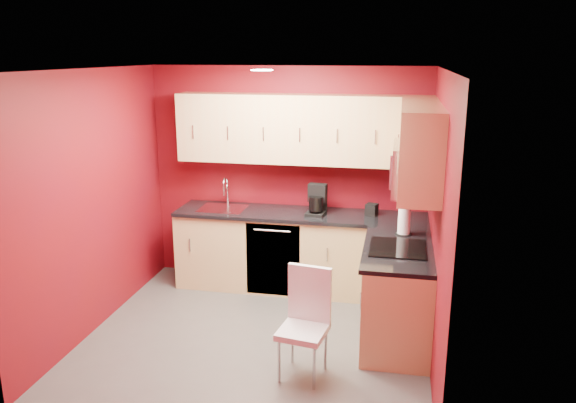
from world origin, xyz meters
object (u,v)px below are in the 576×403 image
(paper_towel, at_px, (404,221))
(microwave, at_px, (415,168))
(sink, at_px, (223,205))
(dining_chair, at_px, (303,326))
(napkin_holder, at_px, (372,209))
(coffee_maker, at_px, (316,200))

(paper_towel, bearing_deg, microwave, -81.58)
(sink, height_order, dining_chair, sink)
(dining_chair, bearing_deg, napkin_holder, 85.60)
(dining_chair, bearing_deg, paper_towel, 66.27)
(napkin_holder, height_order, dining_chair, napkin_holder)
(microwave, bearing_deg, napkin_holder, 111.22)
(coffee_maker, height_order, napkin_holder, coffee_maker)
(napkin_holder, xyz_separation_m, dining_chair, (-0.44, -1.84, -0.51))
(paper_towel, height_order, dining_chair, paper_towel)
(sink, height_order, napkin_holder, sink)
(paper_towel, bearing_deg, sink, 164.30)
(coffee_maker, xyz_separation_m, napkin_holder, (0.60, 0.11, -0.10))
(microwave, relative_size, coffee_maker, 2.29)
(napkin_holder, bearing_deg, sink, -178.35)
(sink, bearing_deg, microwave, -25.60)
(coffee_maker, xyz_separation_m, dining_chair, (0.16, -1.73, -0.61))
(microwave, distance_m, sink, 2.43)
(microwave, xyz_separation_m, napkin_holder, (-0.41, 1.05, -0.69))
(napkin_holder, relative_size, dining_chair, 0.14)
(sink, height_order, coffee_maker, sink)
(coffee_maker, height_order, dining_chair, coffee_maker)
(coffee_maker, bearing_deg, paper_towel, -22.47)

